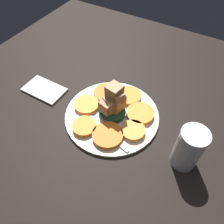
% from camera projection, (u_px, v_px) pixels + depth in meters
% --- Properties ---
extents(table_slab, '(1.20, 1.20, 0.02)m').
position_uv_depth(table_slab, '(112.00, 118.00, 0.68)').
color(table_slab, black).
rests_on(table_slab, ground).
extents(plate, '(0.29, 0.29, 0.01)m').
position_uv_depth(plate, '(112.00, 115.00, 0.67)').
color(plate, beige).
rests_on(plate, table_slab).
extents(carrot_slice_0, '(0.08, 0.08, 0.01)m').
position_uv_depth(carrot_slice_0, '(87.00, 105.00, 0.68)').
color(carrot_slice_0, orange).
rests_on(carrot_slice_0, plate).
extents(carrot_slice_1, '(0.07, 0.07, 0.01)m').
position_uv_depth(carrot_slice_1, '(84.00, 126.00, 0.63)').
color(carrot_slice_1, orange).
rests_on(carrot_slice_1, plate).
extents(carrot_slice_2, '(0.09, 0.09, 0.01)m').
position_uv_depth(carrot_slice_2, '(108.00, 135.00, 0.61)').
color(carrot_slice_2, orange).
rests_on(carrot_slice_2, plate).
extents(carrot_slice_3, '(0.07, 0.07, 0.01)m').
position_uv_depth(carrot_slice_3, '(133.00, 131.00, 0.62)').
color(carrot_slice_3, '#F99439').
rests_on(carrot_slice_3, plate).
extents(carrot_slice_4, '(0.08, 0.08, 0.01)m').
position_uv_depth(carrot_slice_4, '(140.00, 114.00, 0.66)').
color(carrot_slice_4, orange).
rests_on(carrot_slice_4, plate).
extents(carrot_slice_5, '(0.08, 0.08, 0.01)m').
position_uv_depth(carrot_slice_5, '(129.00, 96.00, 0.70)').
color(carrot_slice_5, orange).
rests_on(carrot_slice_5, plate).
extents(carrot_slice_6, '(0.08, 0.08, 0.01)m').
position_uv_depth(carrot_slice_6, '(106.00, 93.00, 0.71)').
color(carrot_slice_6, orange).
rests_on(carrot_slice_6, plate).
extents(center_pile, '(0.09, 0.08, 0.11)m').
position_uv_depth(center_pile, '(113.00, 105.00, 0.63)').
color(center_pile, '#1E4723').
rests_on(center_pile, plate).
extents(fork, '(0.19, 0.06, 0.00)m').
position_uv_depth(fork, '(102.00, 130.00, 0.63)').
color(fork, silver).
rests_on(fork, plate).
extents(water_glass, '(0.07, 0.07, 0.13)m').
position_uv_depth(water_glass, '(189.00, 149.00, 0.53)').
color(water_glass, silver).
rests_on(water_glass, table_slab).
extents(napkin, '(0.14, 0.08, 0.01)m').
position_uv_depth(napkin, '(44.00, 90.00, 0.74)').
color(napkin, silver).
rests_on(napkin, table_slab).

